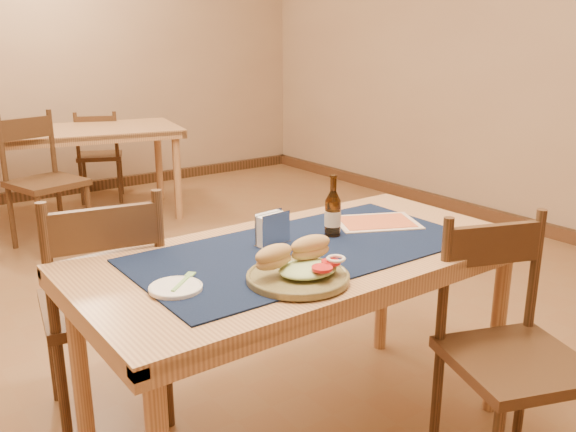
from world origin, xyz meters
TOP-DOWN VIEW (x-y plane):
  - room at (0.00, 0.00)m, footprint 6.04×7.04m
  - main_table at (0.00, -0.80)m, footprint 1.60×0.80m
  - placemat at (0.00, -0.80)m, footprint 1.20×0.60m
  - baseboard at (0.00, 0.00)m, footprint 6.00×7.00m
  - back_table at (0.25, 2.60)m, footprint 1.83×1.18m
  - chair_main_far at (-0.55, -0.27)m, footprint 0.51×0.51m
  - chair_main_near at (0.43, -1.36)m, footprint 0.53×0.53m
  - chair_back_near at (-0.15, 2.03)m, footprint 0.54×0.54m
  - chair_back_far at (0.62, 3.05)m, footprint 0.51×0.51m
  - sandwich_plate at (-0.19, -1.01)m, footprint 0.32×0.32m
  - side_plate at (-0.53, -0.86)m, footprint 0.16×0.16m
  - fork at (-0.49, -0.84)m, footprint 0.12×0.11m
  - beer_bottle at (0.17, -0.75)m, footprint 0.06×0.06m
  - napkin_holder at (-0.07, -0.70)m, footprint 0.14×0.06m
  - menu_card at (0.42, -0.73)m, footprint 0.39×0.35m

SIDE VIEW (x-z plane):
  - baseboard at x=0.00m, z-range 0.00..0.10m
  - chair_back_far at x=0.62m, z-range 0.02..0.85m
  - chair_main_near at x=0.43m, z-range 0.02..0.92m
  - chair_main_far at x=-0.55m, z-range 0.02..0.97m
  - chair_back_near at x=-0.15m, z-range 0.02..0.98m
  - main_table at x=0.00m, z-range 0.29..1.04m
  - back_table at x=0.25m, z-range 0.29..1.04m
  - placemat at x=0.00m, z-range 0.75..0.76m
  - menu_card at x=0.42m, z-range 0.76..0.76m
  - side_plate at x=-0.53m, z-range 0.76..0.77m
  - fork at x=-0.49m, z-range 0.77..0.77m
  - sandwich_plate at x=-0.19m, z-range 0.73..0.85m
  - napkin_holder at x=-0.07m, z-range 0.75..0.87m
  - beer_bottle at x=0.17m, z-range 0.73..0.96m
  - room at x=0.00m, z-range -0.02..2.82m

